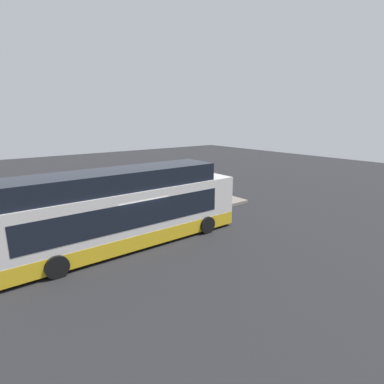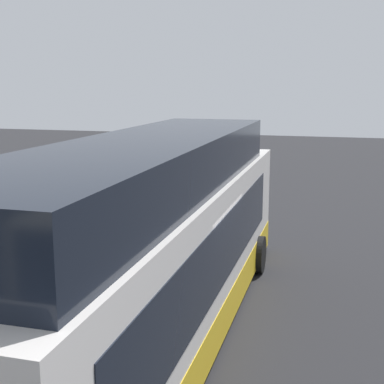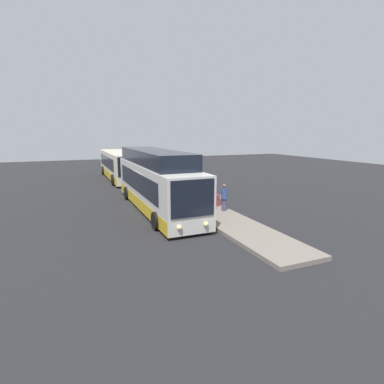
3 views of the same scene
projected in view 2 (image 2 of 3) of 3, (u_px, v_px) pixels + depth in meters
name	position (u px, v px, depth m)	size (l,w,h in m)	color
ground	(171.00, 332.00, 10.13)	(80.00, 80.00, 0.00)	#232326
platform	(39.00, 311.00, 10.84)	(20.00, 2.45, 0.20)	slate
bus_lead	(157.00, 254.00, 9.46)	(11.93, 2.71, 3.75)	silver
passenger_boarding	(26.00, 254.00, 11.34)	(0.36, 0.36, 1.63)	#4C476B
passenger_waiting	(63.00, 231.00, 13.09)	(0.57, 0.41, 1.64)	#4C476B
passenger_with_bags	(85.00, 232.00, 12.63)	(0.51, 0.65, 1.81)	#6B604C
suitcase	(28.00, 268.00, 12.02)	(0.44, 0.27, 0.97)	maroon
sign_post	(52.00, 238.00, 9.63)	(0.10, 0.61, 2.73)	#4C4C51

